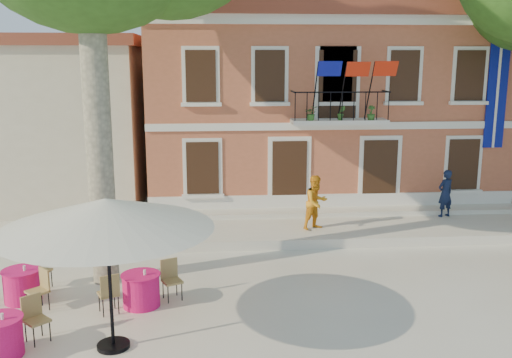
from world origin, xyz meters
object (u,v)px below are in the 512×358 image
Objects in this scene: patio_umbrella at (106,214)px; cafe_table_0 at (22,284)px; pedestrian_orange at (316,202)px; cafe_table_2 at (0,335)px; pedestrian_navy at (445,193)px; cafe_table_1 at (141,289)px.

cafe_table_0 is at bearing 136.07° from patio_umbrella.
cafe_table_0 is (-7.68, -4.24, -0.73)m from pedestrian_orange.
pedestrian_orange is 9.99m from cafe_table_2.
pedestrian_orange is 1.03× the size of cafe_table_2.
cafe_table_2 is at bearing -81.16° from cafe_table_0.
pedestrian_orange reaches higher than cafe_table_0.
pedestrian_navy is 11.16m from cafe_table_1.
cafe_table_2 is (-7.28, -6.80, -0.74)m from pedestrian_orange.
cafe_table_0 is at bearing 170.24° from cafe_table_1.
cafe_table_2 is (0.40, -2.56, -0.01)m from cafe_table_0.
patio_umbrella is 2.36× the size of pedestrian_orange.
cafe_table_2 is at bearing -166.02° from pedestrian_orange.
cafe_table_2 is at bearing -175.33° from patio_umbrella.
cafe_table_2 is (-2.41, -2.08, 0.00)m from cafe_table_1.
cafe_table_0 is 2.59m from cafe_table_2.
patio_umbrella is 2.51× the size of pedestrian_navy.
pedestrian_navy is 4.75m from pedestrian_orange.
patio_umbrella reaches higher than cafe_table_1.
cafe_table_1 is at bearing 10.35° from pedestrian_navy.
cafe_table_0 is 1.09× the size of cafe_table_2.
cafe_table_1 is (0.32, 1.91, -2.29)m from patio_umbrella.
patio_umbrella is 12.60m from pedestrian_navy.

